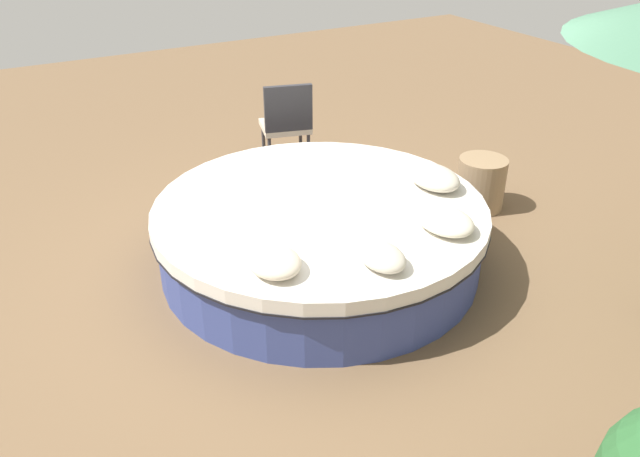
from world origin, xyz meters
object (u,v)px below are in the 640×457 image
Objects in this scene: throw_pillow_0 at (274,261)px; throw_pillow_3 at (434,177)px; round_bed at (320,234)px; patio_chair at (287,120)px; throw_pillow_1 at (381,256)px; side_table at (481,183)px; throw_pillow_2 at (444,220)px.

throw_pillow_0 is 1.85m from throw_pillow_3.
patio_chair is at bearing -19.10° from round_bed.
side_table is at bearing -59.99° from throw_pillow_1.
throw_pillow_3 reaches higher than side_table.
patio_chair is 2.22m from side_table.
throw_pillow_2 is at bearing 148.09° from throw_pillow_3.
throw_pillow_1 is at bearing 126.78° from throw_pillow_3.
throw_pillow_3 is 1.02m from side_table.
round_bed is 1.09m from throw_pillow_0.
throw_pillow_1 is 0.80× the size of throw_pillow_3.
throw_pillow_2 is (0.19, -0.71, 0.00)m from throw_pillow_1.
throw_pillow_1 is 1.37m from throw_pillow_3.
round_bed is 6.19× the size of throw_pillow_0.
side_table is (0.32, -0.88, -0.40)m from throw_pillow_3.
side_table is (0.95, -1.27, -0.38)m from throw_pillow_2.
side_table is at bearing -72.32° from throw_pillow_0.
throw_pillow_0 is 1.39m from throw_pillow_2.
throw_pillow_0 reaches higher than side_table.
throw_pillow_2 is at bearing -142.35° from round_bed.
throw_pillow_0 is (-0.71, 0.76, 0.35)m from round_bed.
throw_pillow_3 is (0.82, -1.10, 0.01)m from throw_pillow_1.
throw_pillow_3 is 1.03× the size of side_table.
throw_pillow_1 is 0.83× the size of side_table.
throw_pillow_3 is at bearing -65.65° from patio_chair.
throw_pillow_1 is (-0.30, -0.67, -0.00)m from throw_pillow_0.
patio_chair is at bearing 33.75° from side_table.
throw_pillow_1 is at bearing -113.86° from throw_pillow_0.
side_table is at bearing -69.94° from throw_pillow_3.
patio_chair is at bearing -14.40° from throw_pillow_1.
throw_pillow_1 is 0.44× the size of patio_chair.
throw_pillow_0 is at bearing 107.68° from side_table.
round_bed is at bearing -93.71° from patio_chair.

